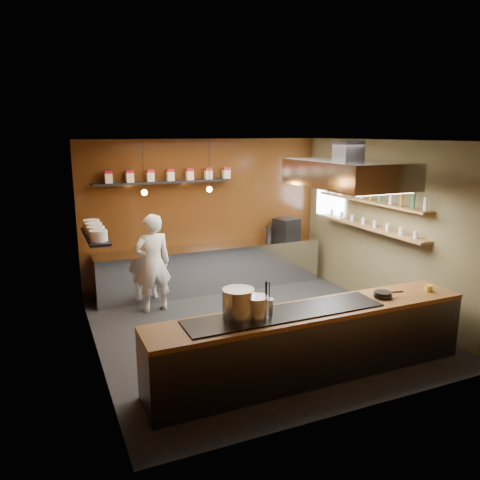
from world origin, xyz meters
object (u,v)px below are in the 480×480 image
extractor_hood (347,173)px  espresso_machine (286,229)px  stockpot_large (238,304)px  chef (153,263)px  stockpot_small (256,307)px

extractor_hood → espresso_machine: 2.94m
stockpot_large → chef: size_ratio=0.22×
espresso_machine → stockpot_large: bearing=-141.3°
extractor_hood → espresso_machine: (0.39, 2.56, -1.38)m
stockpot_small → stockpot_large: bearing=159.4°
extractor_hood → stockpot_large: (-2.32, -1.16, -1.38)m
chef → extractor_hood: bearing=140.6°
stockpot_large → chef: bearing=96.1°
extractor_hood → stockpot_small: (-2.12, -1.23, -1.43)m
extractor_hood → espresso_machine: extractor_hood is taller
extractor_hood → stockpot_small: size_ratio=6.78×
chef → espresso_machine: bearing=-171.4°
extractor_hood → stockpot_large: size_ratio=5.21×
stockpot_small → chef: chef is taller
extractor_hood → chef: bearing=144.6°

